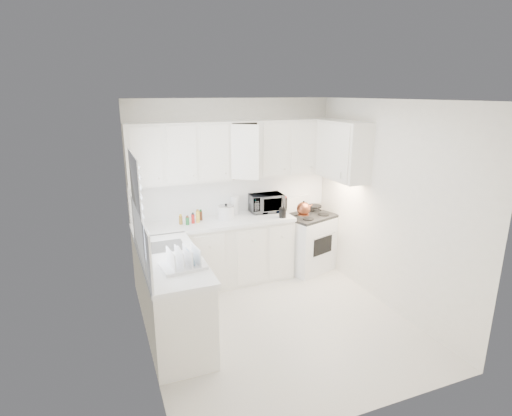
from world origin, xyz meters
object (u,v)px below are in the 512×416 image
microwave (266,201)px  utensil_crock (283,206)px  tea_kettle (304,208)px  rice_cooker (226,211)px  stove (308,234)px  dish_rack (183,257)px

microwave → utensil_crock: (0.10, -0.37, -0.00)m
microwave → utensil_crock: size_ratio=1.48×
tea_kettle → utensil_crock: bearing=-161.1°
tea_kettle → rice_cooker: rice_cooker is taller
tea_kettle → utensil_crock: (-0.34, -0.01, 0.06)m
stove → rice_cooker: (-1.30, 0.05, 0.50)m
tea_kettle → utensil_crock: size_ratio=0.76×
utensil_crock → stove: bearing=18.4°
stove → microwave: size_ratio=2.31×
microwave → utensil_crock: microwave is taller
tea_kettle → dish_rack: bearing=-132.7°
tea_kettle → dish_rack: 2.36m
microwave → rice_cooker: (-0.67, -0.14, -0.05)m
utensil_crock → dish_rack: (-1.68, -1.19, -0.04)m
utensil_crock → microwave: bearing=106.0°
stove → tea_kettle: tea_kettle is taller
dish_rack → utensil_crock: bearing=29.6°
utensil_crock → dish_rack: 2.06m
microwave → rice_cooker: microwave is taller
stove → rice_cooker: rice_cooker is taller
rice_cooker → utensil_crock: utensil_crock is taller
tea_kettle → rice_cooker: (-1.12, 0.21, 0.01)m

